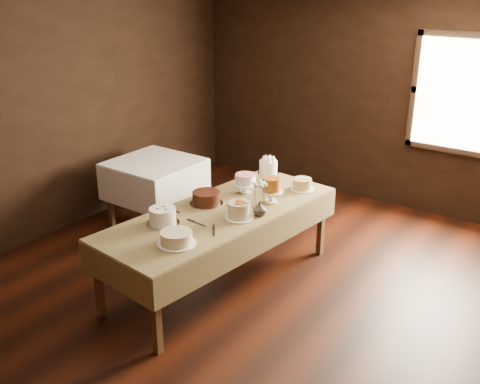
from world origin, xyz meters
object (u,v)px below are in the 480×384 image
(cake_speckled, at_px, (302,184))
(cake_lattice, at_px, (245,184))
(cake_chocolate, at_px, (206,198))
(cake_flowers, at_px, (239,211))
(cake_caramel, at_px, (271,191))
(cake_server_a, at_px, (200,224))
(side_table, at_px, (154,169))
(cake_meringue, at_px, (268,172))
(cake_server_b, at_px, (214,232))
(flower_vase, at_px, (260,209))
(cake_server_c, at_px, (237,201))
(cake_server_e, at_px, (175,211))
(cake_swirl, at_px, (163,217))
(display_table, at_px, (220,217))
(cake_server_d, at_px, (258,209))
(cake_cream, at_px, (176,238))

(cake_speckled, xyz_separation_m, cake_lattice, (-0.45, -0.43, 0.03))
(cake_chocolate, relative_size, cake_flowers, 1.18)
(cake_caramel, xyz_separation_m, cake_server_a, (-0.25, -0.83, -0.12))
(side_table, height_order, cake_meringue, cake_meringue)
(cake_lattice, xyz_separation_m, cake_server_b, (0.33, -0.96, -0.09))
(cake_lattice, relative_size, flower_vase, 2.21)
(cake_server_c, relative_size, cake_server_e, 1.00)
(flower_vase, bearing_deg, cake_swirl, -132.51)
(cake_server_a, bearing_deg, cake_caramel, 79.16)
(cake_caramel, relative_size, cake_server_b, 1.16)
(display_table, distance_m, cake_chocolate, 0.26)
(cake_lattice, distance_m, cake_caramel, 0.38)
(cake_server_e, bearing_deg, cake_server_a, -0.35)
(cake_speckled, relative_size, cake_server_b, 1.16)
(cake_flowers, height_order, cake_server_e, cake_flowers)
(side_table, bearing_deg, cake_server_c, -13.68)
(display_table, height_order, cake_server_e, cake_server_e)
(cake_speckled, distance_m, cake_caramel, 0.51)
(side_table, height_order, cake_speckled, cake_speckled)
(display_table, height_order, flower_vase, flower_vase)
(cake_lattice, xyz_separation_m, flower_vase, (0.45, -0.41, -0.02))
(cake_server_d, bearing_deg, cake_server_c, 109.56)
(cake_caramel, bearing_deg, cake_chocolate, -140.83)
(cake_meringue, relative_size, cake_lattice, 0.82)
(cake_speckled, relative_size, cake_server_e, 1.16)
(cake_server_d, distance_m, cake_server_e, 0.81)
(display_table, xyz_separation_m, cake_server_e, (-0.36, -0.25, 0.06))
(cake_cream, bearing_deg, cake_swirl, 147.79)
(cake_swirl, distance_m, cake_cream, 0.45)
(cake_server_d, distance_m, flower_vase, 0.16)
(cake_flowers, bearing_deg, display_table, 173.92)
(cake_speckled, xyz_separation_m, cake_swirl, (-0.62, -1.52, 0.02))
(display_table, bearing_deg, cake_server_d, 43.30)
(cake_cream, bearing_deg, cake_chocolate, 112.30)
(cake_caramel, bearing_deg, side_table, 173.79)
(cake_caramel, xyz_separation_m, cake_swirl, (-0.54, -1.02, -0.04))
(cake_lattice, distance_m, cake_server_d, 0.47)
(cake_speckled, height_order, cake_server_b, cake_speckled)
(cake_server_a, bearing_deg, flower_vase, 61.80)
(display_table, height_order, cake_server_b, cake_server_b)
(cake_cream, bearing_deg, cake_caramel, 82.61)
(cake_server_b, xyz_separation_m, cake_server_c, (-0.26, 0.72, 0.00))
(cake_server_a, distance_m, cake_server_d, 0.65)
(cake_caramel, height_order, cake_server_a, cake_caramel)
(cake_cream, bearing_deg, cake_meringue, 96.22)
(cake_lattice, distance_m, cake_cream, 1.35)
(cake_lattice, bearing_deg, cake_server_c, -74.19)
(side_table, distance_m, cake_meringue, 1.50)
(cake_meringue, xyz_separation_m, cake_server_a, (0.10, -1.33, -0.11))
(cake_flowers, relative_size, cake_server_d, 1.20)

